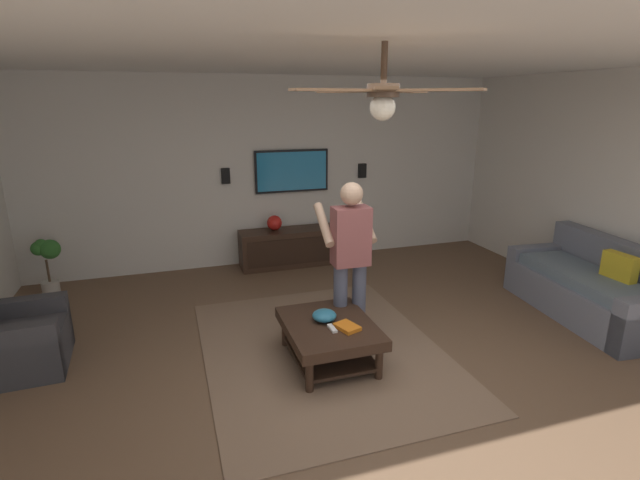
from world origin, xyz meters
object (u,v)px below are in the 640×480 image
at_px(person_standing, 350,253).
at_px(potted_plant_short, 47,259).
at_px(armchair, 12,342).
at_px(coffee_table, 329,333).
at_px(bowl, 324,315).
at_px(couch, 591,289).
at_px(remote_white, 332,328).
at_px(ceiling_fan, 382,95).
at_px(vase_round, 274,223).
at_px(media_console, 297,247).
at_px(wall_speaker_left, 362,171).
at_px(wall_speaker_right, 226,176).
at_px(tv, 292,171).
at_px(book, 347,327).

relative_size(person_standing, potted_plant_short, 2.18).
height_order(armchair, coffee_table, armchair).
bearing_deg(bowl, couch, -90.37).
distance_m(bowl, remote_white, 0.20).
height_order(person_standing, ceiling_fan, ceiling_fan).
xyz_separation_m(person_standing, vase_round, (2.47, 0.21, -0.27)).
relative_size(media_console, wall_speaker_left, 7.73).
bearing_deg(remote_white, media_console, -11.39).
bearing_deg(wall_speaker_right, coffee_table, -170.43).
height_order(tv, person_standing, tv).
bearing_deg(remote_white, book, -102.58).
relative_size(couch, wall_speaker_right, 8.98).
relative_size(coffee_table, book, 4.55).
height_order(bowl, vase_round, vase_round).
height_order(tv, ceiling_fan, ceiling_fan).
bearing_deg(coffee_table, wall_speaker_left, -27.65).
xyz_separation_m(coffee_table, potted_plant_short, (2.59, 2.82, 0.19)).
distance_m(armchair, ceiling_fan, 3.92).
xyz_separation_m(media_console, tv, (0.24, 0.00, 1.10)).
relative_size(armchair, media_console, 0.50).
distance_m(potted_plant_short, book, 4.02).
relative_size(coffee_table, potted_plant_short, 1.33).
bearing_deg(person_standing, couch, -95.29).
xyz_separation_m(armchair, ceiling_fan, (-1.78, -2.76, 2.13)).
distance_m(couch, media_console, 3.86).
bearing_deg(couch, armchair, -1.21).
xyz_separation_m(coffee_table, book, (-0.16, -0.12, 0.12)).
bearing_deg(couch, person_standing, -0.83).
distance_m(tv, book, 3.35).
xyz_separation_m(book, wall_speaker_right, (3.21, 0.63, 0.93)).
relative_size(media_console, person_standing, 1.04).
bearing_deg(bowl, coffee_table, -156.01).
relative_size(tv, ceiling_fan, 0.96).
relative_size(person_standing, ceiling_fan, 1.41).
distance_m(potted_plant_short, remote_white, 3.90).
height_order(book, wall_speaker_right, wall_speaker_right).
relative_size(couch, bowl, 8.72).
distance_m(bowl, wall_speaker_left, 3.51).
height_order(coffee_table, wall_speaker_left, wall_speaker_left).
relative_size(couch, ceiling_fan, 1.70).
distance_m(armchair, media_console, 3.82).
bearing_deg(wall_speaker_left, bowl, 151.47).
distance_m(armchair, coffee_table, 2.89).
bearing_deg(ceiling_fan, wall_speaker_right, 6.94).
xyz_separation_m(media_console, remote_white, (-2.93, 0.48, 0.14)).
xyz_separation_m(coffee_table, remote_white, (-0.14, 0.02, 0.12)).
bearing_deg(wall_speaker_left, book, 155.23).
bearing_deg(coffee_table, vase_round, -2.64).
bearing_deg(ceiling_fan, wall_speaker_left, -21.69).
height_order(bowl, remote_white, bowl).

